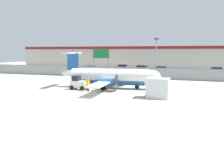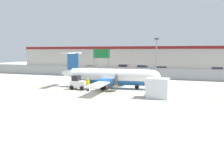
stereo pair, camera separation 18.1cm
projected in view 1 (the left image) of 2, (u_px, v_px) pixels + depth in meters
ground_plane at (105, 92)px, 31.73m from camera, size 140.00×140.00×0.01m
perimeter_fence at (136, 73)px, 46.65m from camera, size 98.00×0.10×2.10m
parking_lot_strip at (148, 73)px, 57.55m from camera, size 98.00×17.00×0.12m
background_building at (160, 57)px, 74.60m from camera, size 91.00×8.10×6.50m
commuter_airplane at (111, 77)px, 34.62m from camera, size 14.38×16.08×4.92m
baggage_tug at (78, 83)px, 33.38m from camera, size 2.34×1.39×1.88m
ground_crew_worker at (88, 84)px, 31.81m from camera, size 0.54×0.35×1.70m
cargo_container at (158, 88)px, 27.33m from camera, size 2.44×2.02×2.20m
traffic_cone_near_left at (146, 94)px, 27.98m from camera, size 0.36×0.36×0.64m
traffic_cone_near_right at (107, 87)px, 33.55m from camera, size 0.36×0.36×0.64m
parked_car_0 at (91, 69)px, 59.13m from camera, size 4.31×2.23×1.58m
parked_car_1 at (122, 68)px, 63.53m from camera, size 4.21×2.02×1.58m
parked_car_2 at (142, 68)px, 60.48m from camera, size 4.38×2.40×1.58m
parked_car_3 at (162, 70)px, 56.37m from camera, size 4.35×2.34×1.58m
parked_car_4 at (191, 73)px, 48.77m from camera, size 4.22×2.05×1.58m
parked_car_5 at (216, 71)px, 53.47m from camera, size 4.26×2.13×1.58m
apron_light_pole at (156, 56)px, 41.45m from camera, size 0.70×0.30×7.27m
highway_sign at (101, 56)px, 50.68m from camera, size 3.60×0.14×5.50m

